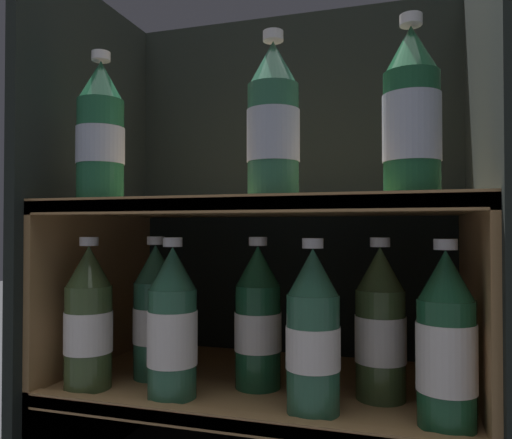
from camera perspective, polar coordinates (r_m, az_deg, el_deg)
The scene contains 15 objects.
fridge_back_wall at distance 1.05m, azimuth 4.05°, elevation -0.58°, with size 0.72×0.02×0.88m, color black.
fridge_side_left at distance 1.01m, azimuth -18.30°, elevation -0.51°, with size 0.02×0.41×0.88m, color black.
fridge_side_right at distance 0.83m, azimuth 24.86°, elevation -0.35°, with size 0.02×0.41×0.88m, color black.
shelf_lower at distance 0.89m, azimuth 0.89°, elevation -19.69°, with size 0.68×0.37×0.18m.
shelf_upper at distance 0.85m, azimuth 0.95°, elevation -5.99°, with size 0.68×0.37×0.48m.
bottle_upper_front_0 at distance 0.85m, azimuth -17.35°, elevation 9.22°, with size 0.08×0.08×0.24m.
bottle_upper_front_1 at distance 0.73m, azimuth 1.98°, elevation 10.79°, with size 0.08×0.08×0.24m.
bottle_upper_front_2 at distance 0.71m, azimuth 17.35°, elevation 11.18°, with size 0.08×0.08×0.24m.
bottle_lower_front_0 at distance 0.86m, azimuth -18.60°, elevation -10.90°, with size 0.08×0.08×0.24m.
bottle_lower_front_1 at distance 0.79m, azimuth -9.53°, elevation -11.97°, with size 0.08×0.08×0.24m.
bottle_lower_front_2 at distance 0.72m, azimuth 6.53°, elevation -12.91°, with size 0.08×0.08×0.24m.
bottle_lower_front_3 at distance 0.71m, azimuth 20.91°, elevation -13.15°, with size 0.08×0.08×0.24m.
bottle_lower_back_0 at distance 0.90m, azimuth -11.43°, elevation -10.56°, with size 0.08×0.08×0.24m.
bottle_lower_back_1 at distance 0.83m, azimuth 0.05°, elevation -11.40°, with size 0.08×0.08×0.24m.
bottle_lower_back_2 at distance 0.79m, azimuth 14.03°, elevation -11.84°, with size 0.08×0.08×0.24m.
Camera 1 is at (0.23, -0.64, 0.43)m, focal length 35.00 mm.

